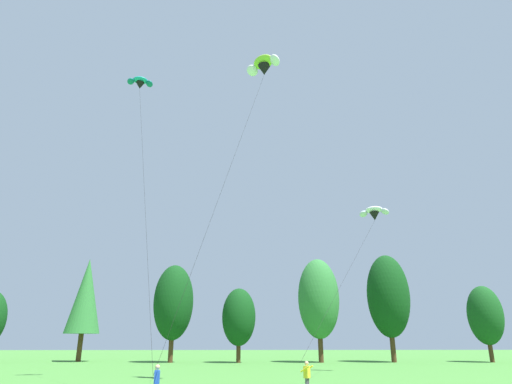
{
  "coord_description": "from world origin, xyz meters",
  "views": [
    {
      "loc": [
        0.68,
        -4.28,
        2.82
      ],
      "look_at": [
        1.34,
        21.72,
        11.44
      ],
      "focal_mm": 31.14,
      "sensor_mm": 36.0,
      "label": 1
    }
  ],
  "objects_px": {
    "parafoil_kite_mid_white": "(374,213)",
    "parafoil_kite_far_teal": "(140,83)",
    "kite_flyer_near": "(157,381)",
    "kite_flyer_mid": "(307,375)",
    "parafoil_kite_high_lime_white": "(264,66)"
  },
  "relations": [
    {
      "from": "parafoil_kite_mid_white",
      "to": "parafoil_kite_far_teal",
      "type": "bearing_deg",
      "value": -159.81
    },
    {
      "from": "kite_flyer_near",
      "to": "parafoil_kite_mid_white",
      "type": "relative_size",
      "value": 0.1
    },
    {
      "from": "kite_flyer_mid",
      "to": "parafoil_kite_high_lime_white",
      "type": "distance_m",
      "value": 22.68
    },
    {
      "from": "parafoil_kite_mid_white",
      "to": "parafoil_kite_far_teal",
      "type": "height_order",
      "value": "parafoil_kite_far_teal"
    },
    {
      "from": "parafoil_kite_mid_white",
      "to": "kite_flyer_near",
      "type": "bearing_deg",
      "value": -131.39
    },
    {
      "from": "kite_flyer_mid",
      "to": "parafoil_kite_mid_white",
      "type": "distance_m",
      "value": 22.14
    },
    {
      "from": "kite_flyer_near",
      "to": "parafoil_kite_mid_white",
      "type": "xyz_separation_m",
      "value": [
        16.32,
        18.52,
        13.26
      ]
    },
    {
      "from": "kite_flyer_mid",
      "to": "parafoil_kite_far_teal",
      "type": "xyz_separation_m",
      "value": [
        -12.26,
        7.47,
        22.25
      ]
    },
    {
      "from": "kite_flyer_mid",
      "to": "parafoil_kite_far_teal",
      "type": "relative_size",
      "value": 0.07
    },
    {
      "from": "kite_flyer_near",
      "to": "kite_flyer_mid",
      "type": "bearing_deg",
      "value": 23.83
    },
    {
      "from": "parafoil_kite_mid_white",
      "to": "parafoil_kite_far_teal",
      "type": "distance_m",
      "value": 24.38
    },
    {
      "from": "parafoil_kite_mid_white",
      "to": "parafoil_kite_far_teal",
      "type": "xyz_separation_m",
      "value": [
        -21.26,
        -7.82,
        9.01
      ]
    },
    {
      "from": "kite_flyer_mid",
      "to": "parafoil_kite_high_lime_white",
      "type": "bearing_deg",
      "value": 113.68
    },
    {
      "from": "parafoil_kite_far_teal",
      "to": "kite_flyer_near",
      "type": "bearing_deg",
      "value": -65.24
    },
    {
      "from": "parafoil_kite_high_lime_white",
      "to": "parafoil_kite_far_teal",
      "type": "height_order",
      "value": "parafoil_kite_high_lime_white"
    }
  ]
}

